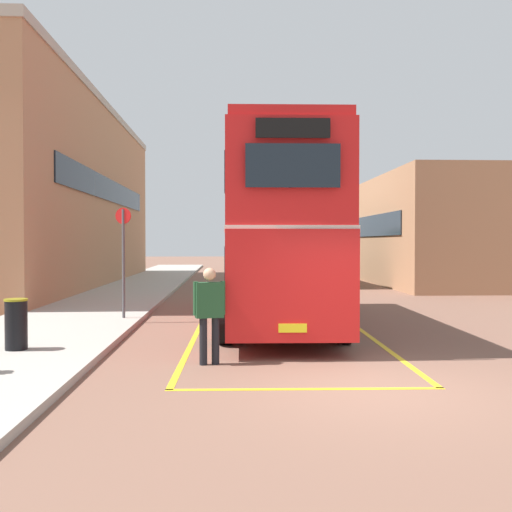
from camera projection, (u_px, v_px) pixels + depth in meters
ground_plane at (283, 298)px, 23.28m from camera, size 135.60×135.60×0.00m
sidewalk_left at (126, 292)px, 25.38m from camera, size 4.00×57.60×0.14m
brick_building_left at (49, 195)px, 29.85m from camera, size 6.17×25.43×9.10m
depot_building_right at (447, 231)px, 32.12m from camera, size 8.43×15.23×5.57m
double_decker_bus at (276, 231)px, 15.95m from camera, size 2.98×10.29×4.75m
single_deck_bus at (309, 253)px, 31.57m from camera, size 2.95×8.44×3.02m
pedestrian_boarding at (209, 308)px, 10.68m from camera, size 0.57×0.32×1.75m
litter_bin at (16, 324)px, 11.41m from camera, size 0.44×0.44×0.98m
bus_stop_sign at (123, 252)px, 16.17m from camera, size 0.44×0.13×3.00m
bay_marking_yellow at (282, 335)px, 14.10m from camera, size 4.44×12.31×0.01m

